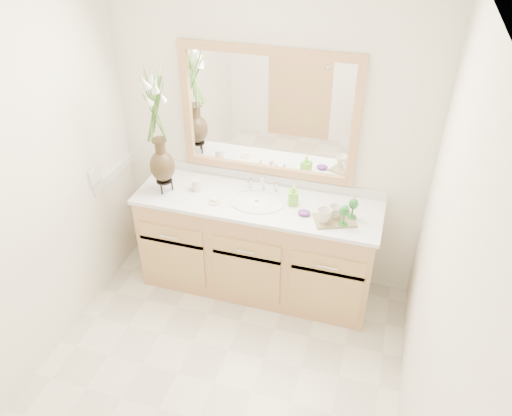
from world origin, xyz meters
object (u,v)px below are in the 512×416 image
(tumbler, at_px, (196,185))
(tray, at_px, (335,220))
(flower_vase, at_px, (156,116))
(soap_bottle, at_px, (293,196))

(tumbler, distance_m, tray, 1.08)
(flower_vase, distance_m, soap_bottle, 1.12)
(tumbler, relative_size, soap_bottle, 0.64)
(tray, bearing_deg, flower_vase, 156.76)
(tray, bearing_deg, soap_bottle, 136.97)
(tumbler, bearing_deg, flower_vase, -160.64)
(flower_vase, height_order, soap_bottle, flower_vase)
(soap_bottle, bearing_deg, tray, -40.55)
(tumbler, relative_size, tray, 0.32)
(soap_bottle, relative_size, tray, 0.51)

